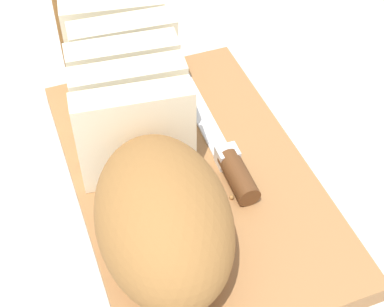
{
  "coord_description": "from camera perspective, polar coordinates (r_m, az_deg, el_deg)",
  "views": [
    {
      "loc": [
        -0.38,
        0.14,
        0.49
      ],
      "look_at": [
        0.0,
        0.0,
        0.05
      ],
      "focal_mm": 54.07,
      "sensor_mm": 36.0,
      "label": 1
    }
  ],
  "objects": [
    {
      "name": "ground_plane",
      "position": [
        0.63,
        -0.0,
        -3.31
      ],
      "size": [
        3.0,
        3.0,
        0.0
      ],
      "primitive_type": "plane",
      "color": "beige"
    },
    {
      "name": "crumb_near_loaf",
      "position": [
        0.57,
        -0.48,
        -7.37
      ],
      "size": [
        0.01,
        0.01,
        0.01
      ],
      "primitive_type": "sphere",
      "color": "#A8753D",
      "rests_on": "cutting_board"
    },
    {
      "name": "cutting_board",
      "position": [
        0.62,
        -0.0,
        -2.62
      ],
      "size": [
        0.39,
        0.25,
        0.02
      ],
      "primitive_type": "cube",
      "rotation": [
        0.0,
        0.0,
        0.02
      ],
      "color": "#9E6B3D",
      "rests_on": "ground_plane"
    },
    {
      "name": "bread_knife",
      "position": [
        0.62,
        3.28,
        0.01
      ],
      "size": [
        0.28,
        0.02,
        0.02
      ],
      "rotation": [
        0.0,
        0.0,
        -0.01
      ],
      "color": "silver",
      "rests_on": "cutting_board"
    },
    {
      "name": "crumb_near_knife",
      "position": [
        0.59,
        3.94,
        -4.33
      ],
      "size": [
        0.0,
        0.0,
        0.0
      ],
      "primitive_type": "sphere",
      "color": "#A8753D",
      "rests_on": "cutting_board"
    },
    {
      "name": "bread_loaf",
      "position": [
        0.58,
        -5.12,
        1.67
      ],
      "size": [
        0.43,
        0.16,
        0.11
      ],
      "rotation": [
        0.0,
        0.0,
        -0.09
      ],
      "color": "#996633",
      "rests_on": "cutting_board"
    }
  ]
}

